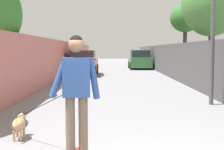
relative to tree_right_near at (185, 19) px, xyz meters
The scene contains 9 objects.
ground_plane 7.79m from the tree_right_near, 136.61° to the left, with size 80.00×80.00×0.00m, color gray.
wall_left 10.90m from the tree_right_near, 131.43° to the left, with size 48.00×0.30×2.09m, color #CC726B.
fence_right 7.66m from the tree_right_near, 167.74° to the left, with size 48.00×0.30×1.90m, color #4C4C4C.
tree_right_near is the anchor object (origin of this frame).
tree_right_mid 6.00m from the tree_right_near, behind, with size 2.94×2.94×5.49m.
person_skateboarder 18.81m from the tree_right_near, 163.07° to the left, with size 0.25×0.71×1.70m.
dog 18.20m from the tree_right_near, 158.41° to the left, with size 1.52×1.29×1.06m.
car_near 7.66m from the tree_right_near, 106.61° to the left, with size 4.01×1.80×1.54m.
car_far 6.22m from the tree_right_near, 29.16° to the left, with size 3.97×1.80×1.54m.
Camera 1 is at (-3.35, 0.19, 1.58)m, focal length 52.44 mm.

